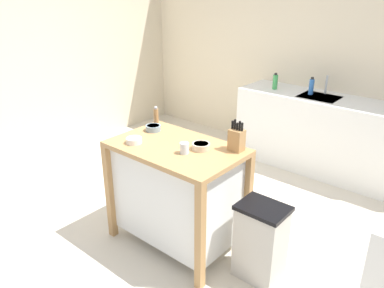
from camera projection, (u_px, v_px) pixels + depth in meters
ground_plane at (180, 229)px, 3.58m from camera, size 6.00×6.00×0.00m
wall_back at (307, 54)px, 4.73m from camera, size 5.00×0.10×2.60m
wall_left at (85, 48)px, 5.17m from camera, size 0.10×2.97×2.60m
kitchen_island at (177, 190)px, 3.22m from camera, size 1.07×0.68×0.92m
knife_block at (237, 139)px, 2.94m from camera, size 0.11×0.09×0.25m
bowl_ceramic_small at (201, 146)px, 2.99m from camera, size 0.14×0.14×0.05m
bowl_stoneware_deep at (153, 128)px, 3.36m from camera, size 0.13×0.13×0.05m
bowl_ceramic_wide at (134, 140)px, 3.10m from camera, size 0.13×0.13×0.04m
drinking_cup at (184, 148)px, 2.91m from camera, size 0.07×0.07×0.09m
pepper_grinder at (156, 117)px, 3.44m from camera, size 0.04×0.04×0.19m
trash_bin at (260, 242)px, 2.89m from camera, size 0.36×0.28×0.63m
sink_counter at (315, 133)px, 4.60m from camera, size 1.87×0.60×0.91m
sink_faucet at (326, 85)px, 4.48m from camera, size 0.02×0.02×0.22m
bottle_hand_soap at (275, 82)px, 4.68m from camera, size 0.06×0.06×0.20m
bottle_dish_soap at (311, 86)px, 4.46m from camera, size 0.06×0.06×0.20m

